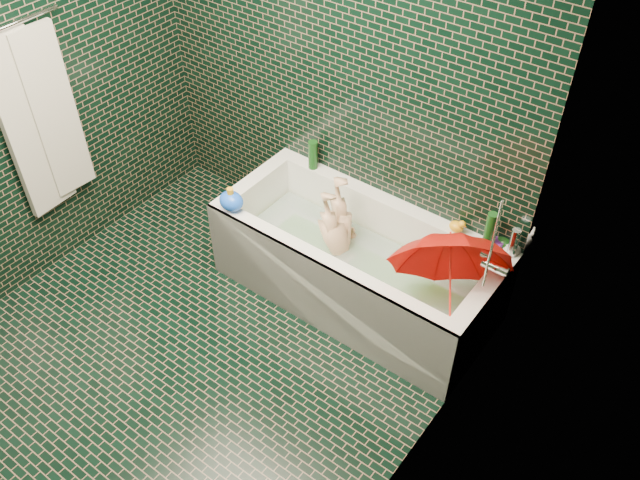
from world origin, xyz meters
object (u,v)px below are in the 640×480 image
Objects in this scene: bathtub at (355,271)px; rubber_duck at (457,226)px; child at (339,246)px; umbrella at (450,283)px; bath_toy at (231,201)px.

bathtub is 0.69m from rubber_duck.
bathtub is at bearing -133.77° from rubber_duck.
child is at bearing -143.80° from rubber_duck.
child is 1.36× the size of umbrella.
bathtub is 9.37× the size of bath_toy.
bathtub is 14.66× the size of rubber_duck.
child is 0.84m from umbrella.
bathtub is at bearing 148.93° from umbrella.
bath_toy is at bearing -157.23° from bathtub.
bathtub reaches higher than child.
child is 0.73m from rubber_duck.
umbrella is 3.55× the size of bath_toy.
bathtub is 0.74m from umbrella.
umbrella is (0.64, -0.07, 0.36)m from bathtub.
rubber_duck reaches higher than child.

